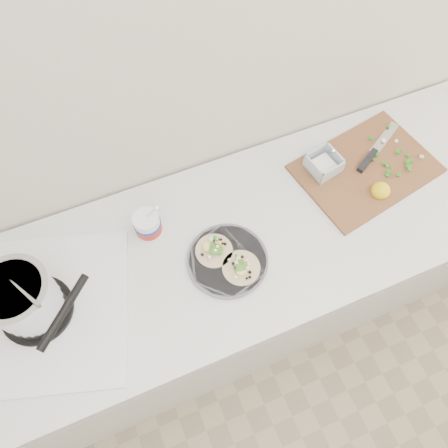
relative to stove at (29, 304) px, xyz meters
name	(u,v)px	position (x,y,z in m)	size (l,w,h in m)	color
counter	(205,294)	(0.52, 0.01, -0.53)	(2.44, 0.66, 0.90)	silver
stove	(29,304)	(0.00, 0.00, 0.00)	(0.65, 0.62, 0.25)	silver
taco_plate	(227,259)	(0.59, -0.07, -0.07)	(0.26, 0.26, 0.04)	#54545A
tub	(148,224)	(0.40, 0.13, -0.02)	(0.09, 0.09, 0.20)	white
cutboard	(363,166)	(1.18, 0.08, -0.07)	(0.53, 0.41, 0.07)	brown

